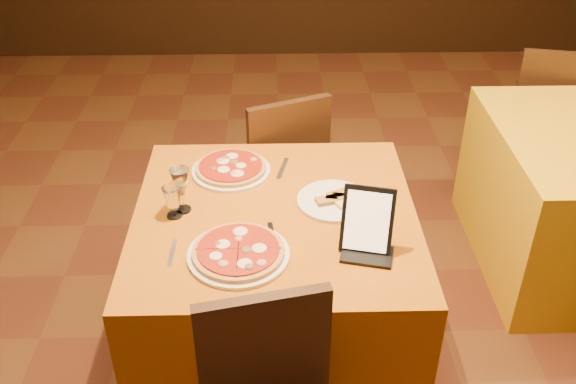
{
  "coord_description": "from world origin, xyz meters",
  "views": [
    {
      "loc": [
        -0.03,
        -2.11,
        2.19
      ],
      "look_at": [
        0.02,
        -0.1,
        0.86
      ],
      "focal_mm": 40.0,
      "sensor_mm": 36.0,
      "label": 1
    }
  ],
  "objects_px": {
    "chair_main_far": "(274,167)",
    "pizza_far": "(231,169)",
    "wine_glass": "(181,190)",
    "pizza_near": "(238,253)",
    "tablet": "(367,220)",
    "chair_side_far": "(542,112)",
    "main_table": "(276,285)",
    "water_glass": "(173,202)"
  },
  "relations": [
    {
      "from": "pizza_near",
      "to": "pizza_far",
      "type": "height_order",
      "value": "same"
    },
    {
      "from": "chair_main_far",
      "to": "main_table",
      "type": "bearing_deg",
      "value": 67.36
    },
    {
      "from": "wine_glass",
      "to": "water_glass",
      "type": "relative_size",
      "value": 1.46
    },
    {
      "from": "pizza_near",
      "to": "tablet",
      "type": "distance_m",
      "value": 0.47
    },
    {
      "from": "wine_glass",
      "to": "tablet",
      "type": "relative_size",
      "value": 0.78
    },
    {
      "from": "pizza_far",
      "to": "tablet",
      "type": "bearing_deg",
      "value": -46.0
    },
    {
      "from": "chair_side_far",
      "to": "pizza_near",
      "type": "relative_size",
      "value": 2.5
    },
    {
      "from": "water_glass",
      "to": "chair_side_far",
      "type": "bearing_deg",
      "value": 35.55
    },
    {
      "from": "main_table",
      "to": "tablet",
      "type": "height_order",
      "value": "tablet"
    },
    {
      "from": "main_table",
      "to": "water_glass",
      "type": "bearing_deg",
      "value": -178.45
    },
    {
      "from": "water_glass",
      "to": "tablet",
      "type": "height_order",
      "value": "tablet"
    },
    {
      "from": "pizza_far",
      "to": "wine_glass",
      "type": "relative_size",
      "value": 1.77
    },
    {
      "from": "chair_main_far",
      "to": "wine_glass",
      "type": "relative_size",
      "value": 4.79
    },
    {
      "from": "tablet",
      "to": "main_table",
      "type": "bearing_deg",
      "value": 159.58
    },
    {
      "from": "main_table",
      "to": "chair_side_far",
      "type": "xyz_separation_m",
      "value": [
        1.62,
        1.43,
        0.08
      ]
    },
    {
      "from": "chair_main_far",
      "to": "wine_glass",
      "type": "xyz_separation_m",
      "value": [
        -0.36,
        -0.8,
        0.39
      ]
    },
    {
      "from": "pizza_near",
      "to": "chair_main_far",
      "type": "bearing_deg",
      "value": 83.14
    },
    {
      "from": "chair_side_far",
      "to": "water_glass",
      "type": "bearing_deg",
      "value": 48.12
    },
    {
      "from": "chair_side_far",
      "to": "pizza_near",
      "type": "distance_m",
      "value": 2.46
    },
    {
      "from": "chair_main_far",
      "to": "chair_side_far",
      "type": "distance_m",
      "value": 1.73
    },
    {
      "from": "main_table",
      "to": "tablet",
      "type": "relative_size",
      "value": 4.51
    },
    {
      "from": "pizza_near",
      "to": "tablet",
      "type": "xyz_separation_m",
      "value": [
        0.46,
        0.04,
        0.1
      ]
    },
    {
      "from": "wine_glass",
      "to": "chair_side_far",
      "type": "bearing_deg",
      "value": 35.21
    },
    {
      "from": "chair_side_far",
      "to": "pizza_far",
      "type": "distance_m",
      "value": 2.15
    },
    {
      "from": "chair_main_far",
      "to": "pizza_far",
      "type": "bearing_deg",
      "value": 47.82
    },
    {
      "from": "chair_main_far",
      "to": "water_glass",
      "type": "height_order",
      "value": "chair_main_far"
    },
    {
      "from": "main_table",
      "to": "pizza_far",
      "type": "relative_size",
      "value": 3.28
    },
    {
      "from": "chair_side_far",
      "to": "water_glass",
      "type": "xyz_separation_m",
      "value": [
        -2.01,
        -1.44,
        0.36
      ]
    },
    {
      "from": "chair_side_far",
      "to": "wine_glass",
      "type": "xyz_separation_m",
      "value": [
        -1.98,
        -1.4,
        0.39
      ]
    },
    {
      "from": "chair_side_far",
      "to": "water_glass",
      "type": "relative_size",
      "value": 7.0
    },
    {
      "from": "wine_glass",
      "to": "main_table",
      "type": "bearing_deg",
      "value": -4.45
    },
    {
      "from": "chair_main_far",
      "to": "pizza_near",
      "type": "height_order",
      "value": "chair_main_far"
    },
    {
      "from": "wine_glass",
      "to": "pizza_far",
      "type": "bearing_deg",
      "value": 58.17
    },
    {
      "from": "tablet",
      "to": "pizza_far",
      "type": "bearing_deg",
      "value": 147.94
    },
    {
      "from": "main_table",
      "to": "pizza_far",
      "type": "height_order",
      "value": "pizza_far"
    },
    {
      "from": "chair_main_far",
      "to": "wine_glass",
      "type": "bearing_deg",
      "value": 43.26
    },
    {
      "from": "main_table",
      "to": "pizza_far",
      "type": "xyz_separation_m",
      "value": [
        -0.19,
        0.31,
        0.39
      ]
    },
    {
      "from": "chair_side_far",
      "to": "tablet",
      "type": "relative_size",
      "value": 3.73
    },
    {
      "from": "tablet",
      "to": "pizza_near",
      "type": "bearing_deg",
      "value": -161.02
    },
    {
      "from": "chair_side_far",
      "to": "pizza_far",
      "type": "xyz_separation_m",
      "value": [
        -1.81,
        -1.12,
        0.31
      ]
    },
    {
      "from": "wine_glass",
      "to": "pizza_near",
      "type": "bearing_deg",
      "value": -51.83
    },
    {
      "from": "water_glass",
      "to": "main_table",
      "type": "bearing_deg",
      "value": 1.55
    }
  ]
}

